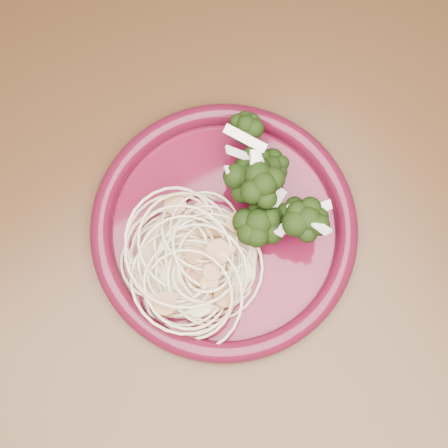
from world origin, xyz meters
TOP-DOWN VIEW (x-y plane):
  - dining_table at (0.00, 0.00)m, footprint 1.20×0.80m
  - dinner_plate at (-0.04, 0.07)m, footprint 0.32×0.32m
  - spaghetti_pile at (-0.07, 0.05)m, footprint 0.15×0.14m
  - scallop_cluster at (-0.07, 0.05)m, footprint 0.14×0.14m
  - broccoli_pile at (0.01, 0.09)m, footprint 0.12×0.15m
  - onion_garnish at (0.01, 0.09)m, footprint 0.08×0.10m

SIDE VIEW (x-z plane):
  - dining_table at x=0.00m, z-range 0.28..1.03m
  - dinner_plate at x=-0.04m, z-range 0.75..0.77m
  - spaghetti_pile at x=-0.07m, z-range 0.76..0.78m
  - broccoli_pile at x=0.01m, z-range 0.76..0.80m
  - scallop_cluster at x=-0.07m, z-range 0.78..0.82m
  - onion_garnish at x=0.01m, z-range 0.78..0.83m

